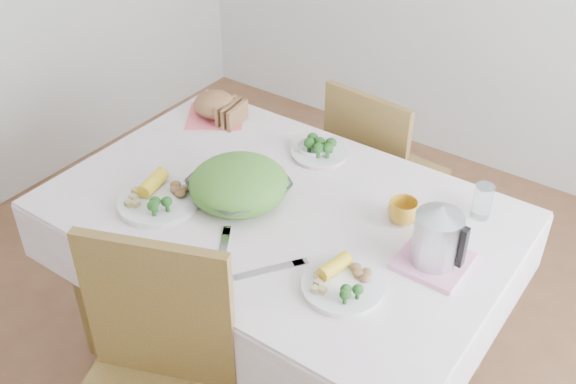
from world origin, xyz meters
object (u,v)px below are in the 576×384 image
Objects in this scene: salad_bowl at (239,190)px; yellow_mug at (403,212)px; dining_table at (280,291)px; electric_kettle at (438,232)px; chair_far at (386,172)px; dinner_plate_left at (159,202)px; dinner_plate_right at (343,286)px.

yellow_mug is (0.50, 0.21, 0.00)m from salad_bowl.
dining_table is 0.74m from electric_kettle.
yellow_mug is at bearing 24.38° from dining_table.
electric_kettle reaches higher than salad_bowl.
chair_far is 3.31× the size of dinner_plate_left.
dinner_plate_left is at bearing -146.75° from dining_table.
dinner_plate_right is (0.38, -1.00, 0.31)m from chair_far.
dinner_plate_left is (-0.34, -1.01, 0.31)m from chair_far.
salad_bowl is 3.11× the size of yellow_mug.
dinner_plate_left is at bearing -139.22° from salad_bowl.
dinner_plate_right is at bearing -29.11° from dining_table.
electric_kettle is (0.54, 0.04, 0.51)m from dining_table.
dinner_plate_left reaches higher than dining_table.
chair_far is 3.79× the size of dinner_plate_right.
dinner_plate_right is 1.21× the size of electric_kettle.
chair_far reaches higher than dinner_plate_left.
salad_bowl is 0.54m from yellow_mug.
dinner_plate_right is at bearing -17.73° from salad_bowl.
salad_bowl is at bearing -161.15° from dining_table.
chair_far is 1.11m from dinner_plate_left.
electric_kettle is at bearing 4.37° from dining_table.
electric_kettle reaches higher than chair_far.
electric_kettle is at bearing 130.73° from chair_far.
yellow_mug is (0.37, -0.62, 0.34)m from chair_far.
dinner_plate_right is at bearing 115.57° from chair_far.
dining_table is at bearing -155.39° from electric_kettle.
salad_bowl is at bearing -152.39° from electric_kettle.
dinner_plate_left is at bearing 76.56° from chair_far.
dinner_plate_right is (0.37, -0.21, 0.40)m from dining_table.
salad_bowl is (-0.13, -0.83, 0.34)m from chair_far.
salad_bowl reaches higher than dinner_plate_right.
yellow_mug is 0.23m from electric_kettle.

